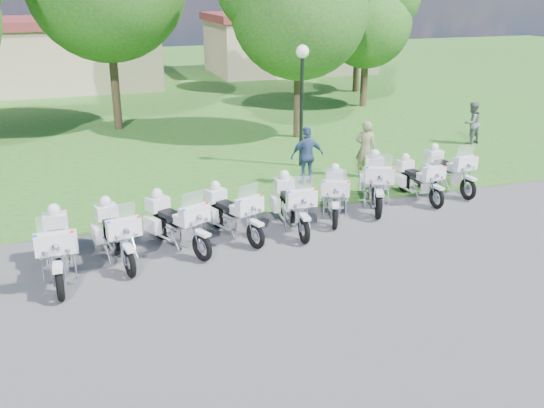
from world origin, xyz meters
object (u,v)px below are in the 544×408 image
object	(u,v)px
motorcycle_6	(376,181)
motorcycle_8	(448,169)
motorcycle_1	(116,232)
motorcycle_7	(418,178)
motorcycle_3	(232,212)
lamp_post	(302,76)
motorcycle_2	(176,222)
motorcycle_5	(335,193)
bystander_c	(307,156)
motorcycle_4	(292,203)
bystander_a	(366,149)
motorcycle_0	(57,246)
bystander_b	(472,123)

from	to	relation	value
motorcycle_6	motorcycle_8	bearing A→B (deg)	-146.09
motorcycle_1	motorcycle_6	world-z (taller)	motorcycle_6
motorcycle_7	motorcycle_3	bearing A→B (deg)	4.86
motorcycle_8	lamp_post	distance (m)	5.71
motorcycle_2	motorcycle_5	bearing A→B (deg)	165.12
bystander_c	motorcycle_3	bearing A→B (deg)	44.97
motorcycle_2	motorcycle_4	xyz separation A→B (m)	(3.10, 0.31, 0.01)
lamp_post	bystander_a	world-z (taller)	lamp_post
lamp_post	bystander_a	bearing A→B (deg)	-49.85
motorcycle_8	motorcycle_1	bearing A→B (deg)	6.89
motorcycle_0	motorcycle_6	world-z (taller)	motorcycle_6
motorcycle_3	bystander_c	distance (m)	4.75
motorcycle_4	motorcycle_8	world-z (taller)	motorcycle_4
motorcycle_1	bystander_a	distance (m)	9.29
motorcycle_2	motorcycle_7	size ratio (longest dim) A/B	1.02
motorcycle_2	lamp_post	bearing A→B (deg)	-158.56
bystander_a	motorcycle_3	bearing A→B (deg)	68.54
motorcycle_2	motorcycle_1	bearing A→B (deg)	-15.42
motorcycle_8	motorcycle_2	bearing A→B (deg)	7.14
motorcycle_1	motorcycle_4	xyz separation A→B (m)	(4.53, 0.54, 0.01)
motorcycle_5	bystander_b	xyz separation A→B (m)	(8.43, 5.62, 0.18)
motorcycle_3	motorcycle_8	xyz separation A→B (m)	(7.29, 1.46, 0.01)
motorcycle_3	motorcycle_7	size ratio (longest dim) A/B	1.01
motorcycle_7	lamp_post	bearing A→B (deg)	-69.27
motorcycle_8	bystander_a	bearing A→B (deg)	-52.19
motorcycle_0	bystander_c	xyz separation A→B (m)	(7.53, 4.38, 0.20)
motorcycle_5	motorcycle_3	bearing A→B (deg)	32.45
motorcycle_0	motorcycle_6	size ratio (longest dim) A/B	1.05
motorcycle_6	motorcycle_5	bearing A→B (deg)	38.16
motorcycle_1	lamp_post	world-z (taller)	lamp_post
motorcycle_5	motorcycle_0	bearing A→B (deg)	34.98
motorcycle_7	bystander_b	bearing A→B (deg)	-142.14
motorcycle_0	bystander_c	bearing A→B (deg)	-150.33
motorcycle_1	motorcycle_4	bearing A→B (deg)	176.44
motorcycle_1	motorcycle_4	size ratio (longest dim) A/B	0.98
motorcycle_4	motorcycle_5	xyz separation A→B (m)	(1.43, 0.49, -0.03)
motorcycle_0	bystander_b	xyz separation A→B (m)	(15.66, 7.17, 0.11)
motorcycle_0	motorcycle_7	world-z (taller)	motorcycle_0
lamp_post	bystander_a	size ratio (longest dim) A/B	2.21
bystander_c	motorcycle_4	bearing A→B (deg)	62.57
motorcycle_3	bystander_c	bearing A→B (deg)	-155.30
motorcycle_3	motorcycle_4	xyz separation A→B (m)	(1.63, 0.03, 0.04)
motorcycle_2	motorcycle_8	world-z (taller)	motorcycle_2
motorcycle_3	motorcycle_0	bearing A→B (deg)	-6.37
motorcycle_2	bystander_b	xyz separation A→B (m)	(12.96, 6.41, 0.15)
motorcycle_0	motorcycle_8	world-z (taller)	motorcycle_0
bystander_b	motorcycle_4	bearing A→B (deg)	17.45
motorcycle_3	motorcycle_4	size ratio (longest dim) A/B	0.91
bystander_a	lamp_post	bearing A→B (deg)	-13.78
motorcycle_1	motorcycle_8	world-z (taller)	motorcycle_1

